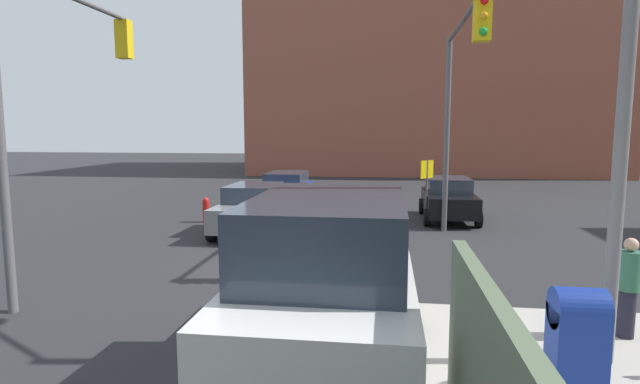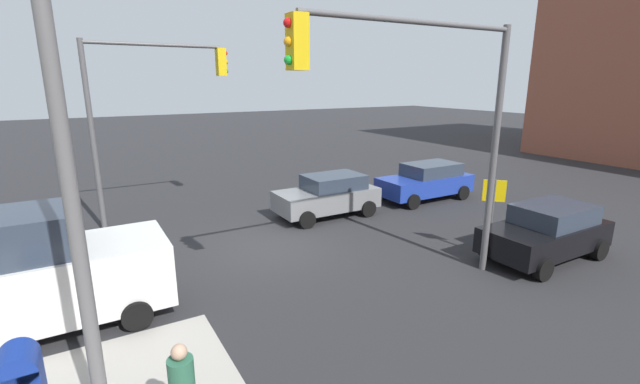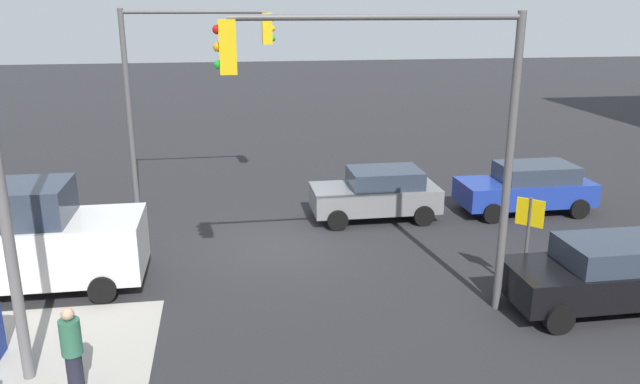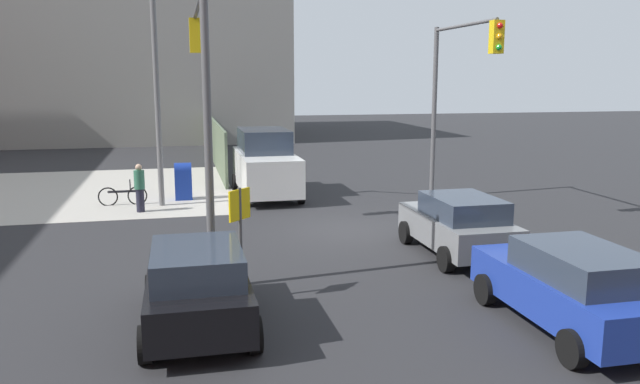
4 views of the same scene
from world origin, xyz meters
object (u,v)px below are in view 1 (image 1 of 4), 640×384
(sedan_blue, at_px, (286,190))
(van_white_delivery, at_px, (332,291))
(traffic_signal_nw_corner, at_px, (458,87))
(hatchback_black, at_px, (448,198))
(coupe_gray, at_px, (252,208))
(traffic_signal_se_corner, at_px, (61,76))
(street_lamp_corner, at_px, (599,41))
(fire_hydrant, at_px, (206,209))
(mailbox_blue, at_px, (577,338))
(pedestrian_crossing, at_px, (628,286))

(sedan_blue, distance_m, van_white_delivery, 15.10)
(traffic_signal_nw_corner, xyz_separation_m, hatchback_black, (-4.62, 0.38, -3.83))
(hatchback_black, xyz_separation_m, coupe_gray, (3.45, -6.83, -0.00))
(traffic_signal_se_corner, relative_size, coupe_gray, 1.62)
(street_lamp_corner, distance_m, sedan_blue, 15.71)
(hatchback_black, bearing_deg, street_lamp_corner, 2.90)
(fire_hydrant, relative_size, coupe_gray, 0.23)
(mailbox_blue, height_order, hatchback_black, hatchback_black)
(traffic_signal_nw_corner, height_order, traffic_signal_se_corner, same)
(mailbox_blue, xyz_separation_m, coupe_gray, (-9.49, -6.95, 0.08))
(street_lamp_corner, bearing_deg, van_white_delivery, -70.60)
(mailbox_blue, xyz_separation_m, pedestrian_crossing, (-2.00, 1.50, 0.12))
(street_lamp_corner, bearing_deg, coupe_gray, -138.20)
(mailbox_blue, distance_m, hatchback_black, 12.94)
(fire_hydrant, height_order, sedan_blue, sedan_blue)
(sedan_blue, distance_m, hatchback_black, 6.91)
(traffic_signal_nw_corner, distance_m, hatchback_black, 6.01)
(mailbox_blue, height_order, fire_hydrant, mailbox_blue)
(traffic_signal_se_corner, distance_m, van_white_delivery, 8.01)
(street_lamp_corner, distance_m, fire_hydrant, 14.55)
(van_white_delivery, bearing_deg, sedan_blue, -166.07)
(street_lamp_corner, bearing_deg, pedestrian_crossing, 128.67)
(street_lamp_corner, relative_size, hatchback_black, 1.99)
(traffic_signal_se_corner, height_order, van_white_delivery, traffic_signal_se_corner)
(hatchback_black, bearing_deg, sedan_blue, -103.37)
(traffic_signal_se_corner, distance_m, coupe_gray, 7.46)
(mailbox_blue, height_order, van_white_delivery, van_white_delivery)
(traffic_signal_nw_corner, height_order, fire_hydrant, traffic_signal_nw_corner)
(fire_hydrant, height_order, van_white_delivery, van_white_delivery)
(fire_hydrant, bearing_deg, traffic_signal_se_corner, -2.25)
(coupe_gray, distance_m, van_white_delivery, 10.32)
(pedestrian_crossing, bearing_deg, traffic_signal_nw_corner, -157.95)
(traffic_signal_nw_corner, relative_size, fire_hydrant, 6.91)
(traffic_signal_nw_corner, bearing_deg, traffic_signal_se_corner, -62.16)
(traffic_signal_nw_corner, bearing_deg, coupe_gray, -100.30)
(fire_hydrant, bearing_deg, pedestrian_crossing, 49.31)
(fire_hydrant, xyz_separation_m, sedan_blue, (-3.34, 2.37, 0.36))
(mailbox_blue, relative_size, pedestrian_crossing, 0.84)
(traffic_signal_nw_corner, xyz_separation_m, fire_hydrant, (-2.88, -8.70, -4.19))
(coupe_gray, bearing_deg, mailbox_blue, 36.21)
(traffic_signal_se_corner, relative_size, van_white_delivery, 1.20)
(coupe_gray, bearing_deg, van_white_delivery, 21.32)
(hatchback_black, distance_m, van_white_delivery, 13.42)
(traffic_signal_se_corner, bearing_deg, street_lamp_corner, 76.56)
(mailbox_blue, height_order, pedestrian_crossing, pedestrian_crossing)
(mailbox_blue, bearing_deg, street_lamp_corner, 157.95)
(fire_hydrant, height_order, coupe_gray, coupe_gray)
(traffic_signal_nw_corner, xyz_separation_m, street_lamp_corner, (7.14, 0.98, 0.03))
(traffic_signal_nw_corner, distance_m, street_lamp_corner, 7.20)
(street_lamp_corner, distance_m, coupe_gray, 11.79)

